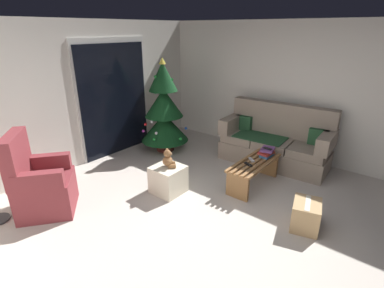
{
  "coord_description": "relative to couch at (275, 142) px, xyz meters",
  "views": [
    {
      "loc": [
        -2.55,
        -1.69,
        2.35
      ],
      "look_at": [
        0.4,
        0.7,
        0.85
      ],
      "focal_mm": 27.52,
      "sensor_mm": 36.0,
      "label": 1
    }
  ],
  "objects": [
    {
      "name": "ground_plane",
      "position": [
        -2.32,
        -0.28,
        -0.4
      ],
      "size": [
        7.0,
        7.0,
        0.0
      ],
      "primitive_type": "plane",
      "color": "#BCB2A8"
    },
    {
      "name": "wall_back",
      "position": [
        -2.32,
        2.78,
        0.85
      ],
      "size": [
        5.72,
        0.12,
        2.5
      ],
      "primitive_type": "cube",
      "color": "silver",
      "rests_on": "ground"
    },
    {
      "name": "wall_right",
      "position": [
        0.54,
        -0.28,
        0.85
      ],
      "size": [
        0.12,
        6.0,
        2.5
      ],
      "primitive_type": "cube",
      "color": "silver",
      "rests_on": "ground"
    },
    {
      "name": "patio_door_frame",
      "position": [
        -1.47,
        2.7,
        0.7
      ],
      "size": [
        1.6,
        0.02,
        2.2
      ],
      "primitive_type": "cube",
      "color": "silver",
      "rests_on": "ground"
    },
    {
      "name": "patio_door_glass",
      "position": [
        -1.47,
        2.69,
        0.65
      ],
      "size": [
        1.5,
        0.02,
        2.1
      ],
      "primitive_type": "cube",
      "color": "black",
      "rests_on": "ground"
    },
    {
      "name": "couch",
      "position": [
        0.0,
        0.0,
        0.0
      ],
      "size": [
        0.9,
        1.98,
        1.08
      ],
      "color": "gray",
      "rests_on": "ground"
    },
    {
      "name": "coffee_table",
      "position": [
        -1.03,
        -0.12,
        -0.13
      ],
      "size": [
        1.1,
        0.4,
        0.41
      ],
      "color": "olive",
      "rests_on": "ground"
    },
    {
      "name": "remote_black",
      "position": [
        -1.2,
        -0.1,
        0.03
      ],
      "size": [
        0.1,
        0.16,
        0.02
      ],
      "primitive_type": "cube",
      "rotation": [
        0.0,
        0.0,
        2.73
      ],
      "color": "black",
      "rests_on": "coffee_table"
    },
    {
      "name": "remote_silver",
      "position": [
        -1.02,
        -0.06,
        0.03
      ],
      "size": [
        0.13,
        0.15,
        0.02
      ],
      "primitive_type": "cube",
      "rotation": [
        0.0,
        0.0,
        5.61
      ],
      "color": "#ADADB2",
      "rests_on": "coffee_table"
    },
    {
      "name": "book_stack",
      "position": [
        -0.72,
        -0.16,
        0.08
      ],
      "size": [
        0.29,
        0.24,
        0.13
      ],
      "color": "#285684",
      "rests_on": "coffee_table"
    },
    {
      "name": "cell_phone",
      "position": [
        -0.73,
        -0.18,
        0.15
      ],
      "size": [
        0.09,
        0.15,
        0.01
      ],
      "primitive_type": "cube",
      "rotation": [
        0.0,
        0.0,
        -0.13
      ],
      "color": "black",
      "rests_on": "book_stack"
    },
    {
      "name": "christmas_tree",
      "position": [
        -0.84,
        2.0,
        0.42
      ],
      "size": [
        0.95,
        0.96,
        1.85
      ],
      "color": "#4C1E19",
      "rests_on": "ground"
    },
    {
      "name": "armchair",
      "position": [
        -3.46,
        1.77,
        0.0
      ],
      "size": [
        0.96,
        0.96,
        1.13
      ],
      "color": "maroon",
      "rests_on": "ground"
    },
    {
      "name": "ottoman",
      "position": [
        -2.02,
        0.79,
        -0.19
      ],
      "size": [
        0.44,
        0.44,
        0.42
      ],
      "primitive_type": "cube",
      "color": "beige",
      "rests_on": "ground"
    },
    {
      "name": "teddy_bear_chestnut",
      "position": [
        -2.02,
        0.79,
        0.14
      ],
      "size": [
        0.22,
        0.21,
        0.29
      ],
      "color": "brown",
      "rests_on": "ottoman"
    },
    {
      "name": "cardboard_box_taped_mid_floor",
      "position": [
        -1.57,
        -1.14,
        -0.22
      ],
      "size": [
        0.49,
        0.42,
        0.36
      ],
      "color": "tan",
      "rests_on": "ground"
    }
  ]
}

